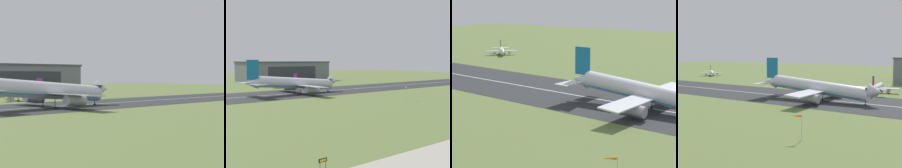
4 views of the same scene
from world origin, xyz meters
TOP-DOWN VIEW (x-y plane):
  - ground_plane at (0.00, 64.41)m, footprint 681.76×681.76m
  - hangar_building at (69.90, 221.31)m, footprint 72.61×31.93m
  - airplane_landing at (24.80, 125.75)m, footprint 53.79×44.23m
  - airplane_parked_centre at (38.43, 161.62)m, footprint 20.30×25.24m

SIDE VIEW (x-z plane):
  - ground_plane at x=0.00m, z-range 0.00..0.00m
  - airplane_parked_centre at x=38.43m, z-range -1.80..7.25m
  - airplane_landing at x=24.80m, z-range -3.27..14.05m
  - hangar_building at x=69.90m, z-range 0.02..16.16m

